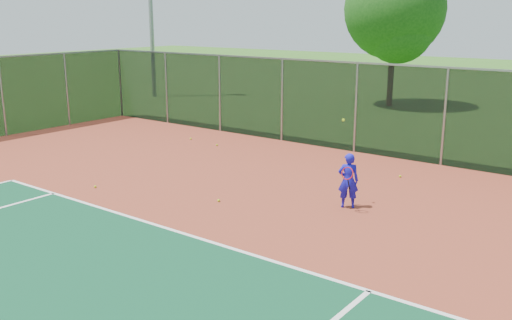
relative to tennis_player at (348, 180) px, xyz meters
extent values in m
cube|color=#953C26|center=(0.38, -4.65, -0.69)|extent=(30.00, 20.00, 0.02)
cube|color=white|center=(2.38, -3.65, -0.67)|extent=(22.00, 0.10, 0.00)
cube|color=black|center=(0.38, 5.35, 0.82)|extent=(30.00, 0.04, 3.00)
cube|color=gray|center=(0.38, 5.35, 2.32)|extent=(30.00, 0.06, 0.06)
imported|color=#1715C5|center=(0.00, 0.00, -0.01)|extent=(0.59, 0.53, 1.35)
cylinder|color=black|center=(0.15, -0.25, -0.02)|extent=(0.03, 0.15, 0.27)
torus|color=#A51414|center=(0.15, -0.35, 0.28)|extent=(0.30, 0.13, 0.29)
sphere|color=#B0D518|center=(-0.25, 0.10, 1.42)|extent=(0.07, 0.07, 0.07)
sphere|color=#B0D518|center=(-6.92, 3.18, -0.64)|extent=(0.07, 0.07, 0.07)
sphere|color=#B0D518|center=(-6.18, -2.67, -0.64)|extent=(0.07, 0.07, 0.07)
sphere|color=#B0D518|center=(-2.75, -1.56, -0.64)|extent=(0.07, 0.07, 0.07)
sphere|color=#B0D518|center=(-0.05, 3.26, -0.64)|extent=(0.07, 0.07, 0.07)
sphere|color=#B0D518|center=(-8.40, 3.39, -0.64)|extent=(0.07, 0.07, 0.07)
cylinder|color=#382314|center=(-6.02, 15.69, 0.71)|extent=(0.30, 0.30, 2.82)
sphere|color=#174612|center=(-6.02, 15.69, 4.15)|extent=(5.01, 5.01, 5.01)
sphere|color=#174612|center=(-5.62, 15.39, 3.21)|extent=(3.44, 3.44, 3.44)
camera|label=1|loc=(6.13, -11.75, 3.81)|focal=40.00mm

